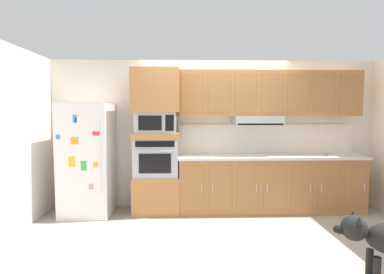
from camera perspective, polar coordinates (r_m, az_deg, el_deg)
The scene contains 14 objects.
ground_plane at distance 4.50m, azimuth 5.43°, elevation -16.48°, with size 9.60×9.60×0.00m, color #9E9389.
back_kitchen_wall at distance 5.32m, azimuth 4.05°, elevation 0.60°, with size 6.20×0.12×2.50m, color silver.
side_panel_left at distance 4.76m, azimuth -30.14°, elevation -0.45°, with size 0.12×7.10×2.50m, color silver.
refrigerator at distance 5.14m, azimuth -18.96°, elevation -3.92°, with size 0.76×0.73×1.76m.
oven_base_cabinet at distance 5.11m, azimuth -6.57°, elevation -10.39°, with size 0.74×0.62×0.60m, color #A8703D.
built_in_oven at distance 4.99m, azimuth -6.63°, elevation -3.72°, with size 0.70×0.62×0.60m.
appliance_mid_shelf at distance 4.95m, azimuth -6.67°, elevation 0.30°, with size 0.74×0.62×0.10m, color #A8703D.
microwave at distance 4.94m, azimuth -6.69°, elevation 2.72°, with size 0.64×0.54×0.32m.
appliance_upper_cabinet at distance 4.95m, azimuth -6.74°, elevation 8.52°, with size 0.74×0.62×0.68m, color #A8703D.
lower_cabinet_run at distance 5.25m, azimuth 14.31°, elevation -8.52°, with size 2.98×0.63×0.88m.
countertop_slab at distance 5.17m, azimuth 14.40°, elevation -3.54°, with size 3.02×0.64×0.04m, color beige.
backsplash_panel at distance 5.42m, azimuth 13.61°, elevation -0.29°, with size 3.02×0.02×0.50m, color white.
upper_cabinet_with_hood at distance 5.24m, azimuth 14.10°, elevation 7.55°, with size 2.98×0.48×0.88m.
screwdriver at distance 5.38m, azimuth 23.90°, elevation -3.10°, with size 0.17×0.16×0.03m.
Camera 1 is at (-0.53, -4.17, 1.61)m, focal length 28.56 mm.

